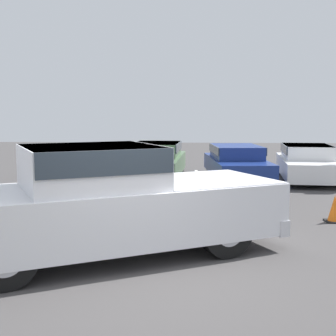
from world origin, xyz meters
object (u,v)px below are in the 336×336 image
at_px(parked_sedan_a, 90,160).
at_px(parked_sedan_c, 236,161).
at_px(parked_sedan_d, 307,161).
at_px(traffic_cone, 335,209).
at_px(pickup_truck, 109,201).
at_px(parked_sedan_b, 156,160).

height_order(parked_sedan_a, parked_sedan_c, parked_sedan_c).
relative_size(parked_sedan_d, traffic_cone, 7.82).
distance_m(parked_sedan_a, traffic_cone, 9.51).
height_order(pickup_truck, parked_sedan_b, pickup_truck).
relative_size(parked_sedan_c, traffic_cone, 8.05).
xyz_separation_m(pickup_truck, parked_sedan_d, (5.42, 9.08, -0.27)).
height_order(pickup_truck, parked_sedan_a, pickup_truck).
distance_m(parked_sedan_a, parked_sedan_b, 2.44).
distance_m(parked_sedan_a, parked_sedan_d, 7.79).
xyz_separation_m(parked_sedan_b, parked_sedan_c, (2.88, -0.02, -0.04)).
xyz_separation_m(parked_sedan_c, parked_sedan_d, (2.46, -0.10, 0.01)).
bearing_deg(parked_sedan_a, parked_sedan_d, 88.85).
bearing_deg(parked_sedan_b, traffic_cone, 37.16).
bearing_deg(parked_sedan_a, parked_sedan_b, 89.18).
xyz_separation_m(parked_sedan_b, parked_sedan_d, (5.34, -0.12, -0.02)).
bearing_deg(pickup_truck, traffic_cone, 3.33).
height_order(parked_sedan_b, parked_sedan_d, parked_sedan_b).
bearing_deg(parked_sedan_c, parked_sedan_d, 82.44).
xyz_separation_m(parked_sedan_c, traffic_cone, (1.55, -6.51, -0.37)).
bearing_deg(parked_sedan_c, traffic_cone, 8.21).
bearing_deg(parked_sedan_d, parked_sedan_a, -85.54).
bearing_deg(parked_sedan_b, parked_sedan_d, 91.69).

